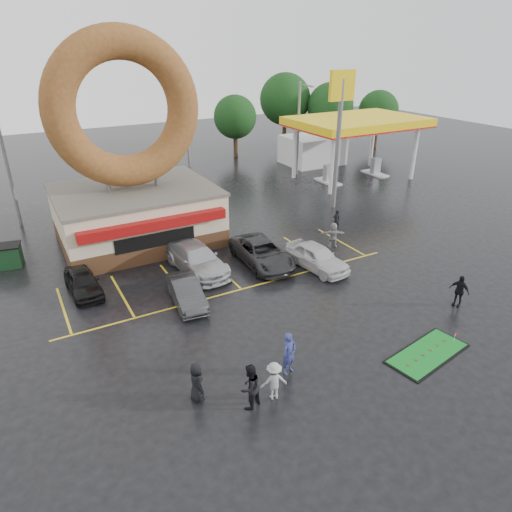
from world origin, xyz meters
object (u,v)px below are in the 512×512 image
car_silver (197,259)px  person_cameraman (459,291)px  donut_shop (132,177)px  car_black (83,282)px  dumpster (5,257)px  streetlight_left (6,162)px  car_grey (262,253)px  putting_green (427,353)px  streetlight_mid (188,140)px  streetlight_right (299,127)px  car_white (317,257)px  car_dgrey (186,292)px  person_blue (289,353)px  shell_sign (340,115)px  gas_station (336,136)px

car_silver → person_cameraman: (10.36, -10.26, 0.07)m
donut_shop → car_silver: bearing=-74.6°
car_black → dumpster: dumpster is taller
car_black → streetlight_left: bearing=97.1°
car_silver → car_grey: size_ratio=1.02×
car_black → putting_green: bearing=-49.7°
car_silver → streetlight_mid: bearing=64.3°
car_silver → car_grey: 4.00m
streetlight_right → dumpster: bearing=-161.7°
car_white → person_cameraman: (3.92, -7.04, 0.10)m
car_black → car_silver: 6.46m
streetlight_mid → streetlight_right: bearing=4.8°
car_dgrey → person_blue: (1.70, -7.26, 0.30)m
donut_shop → car_dgrey: 10.21m
car_grey → streetlight_right: bearing=53.0°
car_silver → car_white: bearing=-31.8°
streetlight_left → streetlight_mid: size_ratio=1.00×
putting_green → person_cameraman: bearing=25.9°
streetlight_mid → shell_sign: bearing=-44.7°
streetlight_left → putting_green: streetlight_left is taller
streetlight_right → car_dgrey: (-19.18, -18.42, -4.13)m
shell_sign → streetlight_mid: size_ratio=1.18×
person_blue → dumpster: (-9.78, 16.66, -0.31)m
shell_sign → person_cameraman: 17.30m
donut_shop → gas_station: size_ratio=0.99×
donut_shop → streetlight_mid: (7.00, 7.95, 0.32)m
shell_sign → dumpster: (-24.27, 0.90, -6.73)m
car_grey → person_blue: 10.24m
car_white → shell_sign: bearing=40.1°
donut_shop → putting_green: size_ratio=3.12×
person_cameraman → putting_green: size_ratio=0.40×
streetlight_left → car_silver: (8.72, -13.19, -3.99)m
car_dgrey → shell_sign: bearing=33.8°
car_dgrey → dumpster: 12.39m
shell_sign → person_cameraman: bearing=-104.1°
car_black → car_white: 13.42m
streetlight_mid → person_cameraman: size_ratio=5.20×
person_blue → car_black: bearing=103.1°
shell_sign → car_white: (-7.83, -8.50, -6.62)m
streetlight_mid → car_dgrey: size_ratio=2.26×
car_white → car_grey: bearing=133.3°
car_black → person_blue: size_ratio=1.99×
streetlight_left → streetlight_right: (26.00, 2.00, 0.00)m
car_grey → putting_green: bearing=-77.5°
donut_shop → car_black: size_ratio=3.54×
streetlight_mid → car_black: 18.47m
shell_sign → person_cameraman: size_ratio=6.13×
streetlight_left → car_dgrey: (6.82, -16.42, -4.13)m
putting_green → car_dgrey: bearing=130.0°
shell_sign → car_grey: shell_sign is taller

